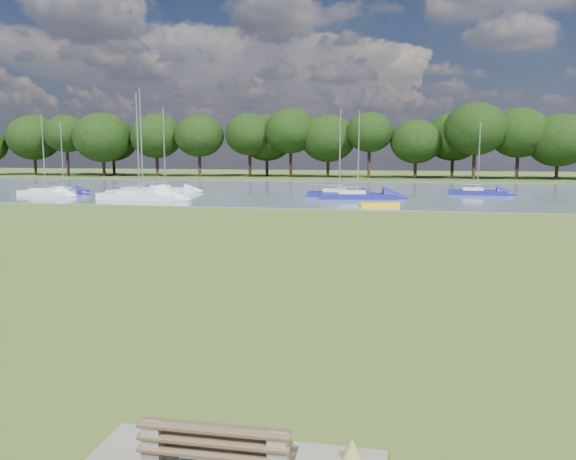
% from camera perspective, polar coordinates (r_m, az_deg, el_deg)
% --- Properties ---
extents(ground, '(220.00, 220.00, 0.00)m').
position_cam_1_polar(ground, '(20.77, 5.12, -4.30)').
color(ground, olive).
extents(river, '(220.00, 40.00, 0.10)m').
position_cam_1_polar(river, '(62.37, 9.39, 3.86)').
color(river, slate).
rests_on(river, ground).
extents(far_bank, '(220.00, 20.00, 0.40)m').
position_cam_1_polar(far_bank, '(92.31, 10.07, 5.17)').
color(far_bank, '#4C6626').
rests_on(far_bank, ground).
extents(kayak, '(3.26, 2.01, 0.32)m').
position_cam_1_polar(kayak, '(44.95, 9.24, 2.55)').
color(kayak, yellow).
rests_on(kayak, river).
extents(tree_line, '(145.76, 9.32, 11.28)m').
position_cam_1_polar(tree_line, '(88.21, 10.91, 9.39)').
color(tree_line, black).
rests_on(tree_line, far_bank).
extents(sailboat_0, '(8.21, 3.41, 9.47)m').
position_cam_1_polar(sailboat_0, '(52.65, -14.93, 3.56)').
color(sailboat_0, silver).
rests_on(sailboat_0, river).
extents(sailboat_1, '(5.57, 2.64, 7.19)m').
position_cam_1_polar(sailboat_1, '(62.54, -21.85, 3.83)').
color(sailboat_1, navy).
rests_on(sailboat_1, river).
extents(sailboat_2, '(6.51, 3.23, 7.92)m').
position_cam_1_polar(sailboat_2, '(60.62, -23.44, 3.64)').
color(sailboat_2, silver).
rests_on(sailboat_2, river).
extents(sailboat_3, '(6.14, 3.79, 8.93)m').
position_cam_1_polar(sailboat_3, '(60.65, -12.42, 4.18)').
color(sailboat_3, silver).
rests_on(sailboat_3, river).
extents(sailboat_4, '(8.38, 5.02, 10.17)m').
position_cam_1_polar(sailboat_4, '(55.60, -14.58, 3.80)').
color(sailboat_4, silver).
rests_on(sailboat_4, river).
extents(sailboat_7, '(5.63, 1.86, 7.16)m').
position_cam_1_polar(sailboat_7, '(59.33, 18.62, 3.82)').
color(sailboat_7, navy).
rests_on(sailboat_7, river).
extents(sailboat_8, '(7.25, 3.06, 8.07)m').
position_cam_1_polar(sailboat_8, '(52.07, 7.01, 3.65)').
color(sailboat_8, navy).
rests_on(sailboat_8, river).
extents(sailboat_9, '(6.16, 1.97, 8.29)m').
position_cam_1_polar(sailboat_9, '(54.03, 5.17, 3.86)').
color(sailboat_9, navy).
rests_on(sailboat_9, river).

